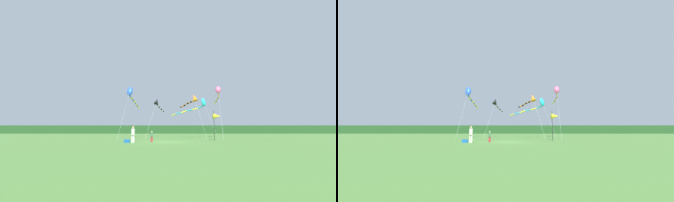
{
  "view_description": "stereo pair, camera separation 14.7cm",
  "coord_description": "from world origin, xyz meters",
  "views": [
    {
      "loc": [
        0.04,
        -22.96,
        1.36
      ],
      "look_at": [
        0.0,
        6.0,
        5.25
      ],
      "focal_mm": 22.52,
      "sensor_mm": 36.0,
      "label": 1
    },
    {
      "loc": [
        0.18,
        -22.96,
        1.36
      ],
      "look_at": [
        0.0,
        6.0,
        5.25
      ],
      "focal_mm": 22.52,
      "sensor_mm": 36.0,
      "label": 2
    }
  ],
  "objects": [
    {
      "name": "kite_blue",
      "position": [
        -5.57,
        8.59,
        6.63
      ],
      "size": [
        1.29,
        10.91,
        7.74
      ],
      "color": "#B2B2B2",
      "rests_on": "ground"
    },
    {
      "name": "kite_orange",
      "position": [
        3.69,
        7.53,
        5.75
      ],
      "size": [
        3.28,
        5.0,
        6.52
      ],
      "color": "#B2B2B2",
      "rests_on": "ground"
    },
    {
      "name": "kite_rainbow",
      "position": [
        8.21,
        10.96,
        7.37
      ],
      "size": [
        1.39,
        10.11,
        8.3
      ],
      "color": "#B2B2B2",
      "rests_on": "ground"
    },
    {
      "name": "person_adult",
      "position": [
        -3.5,
        -1.45,
        0.92
      ],
      "size": [
        0.36,
        0.36,
        1.65
      ],
      "color": "silver",
      "rests_on": "ground"
    },
    {
      "name": "cooler_box",
      "position": [
        -4.13,
        -1.21,
        0.17
      ],
      "size": [
        0.56,
        0.33,
        0.33
      ],
      "primitive_type": "cube",
      "color": "#1959B2",
      "rests_on": "ground"
    },
    {
      "name": "person_child",
      "position": [
        -1.69,
        -0.43,
        0.66
      ],
      "size": [
        0.26,
        0.26,
        1.18
      ],
      "color": "#B23338",
      "rests_on": "ground"
    },
    {
      "name": "kite_cyan",
      "position": [
        5.62,
        13.85,
        5.71
      ],
      "size": [
        7.55,
        5.45,
        6.84
      ],
      "color": "#B2B2B2",
      "rests_on": "ground"
    },
    {
      "name": "banner_flag_pole",
      "position": [
        5.99,
        2.83,
        2.9
      ],
      "size": [
        0.9,
        0.7,
        3.58
      ],
      "color": "black",
      "rests_on": "ground"
    },
    {
      "name": "kite_black",
      "position": [
        -1.81,
        13.67,
        5.93
      ],
      "size": [
        2.73,
        8.15,
        6.82
      ],
      "color": "#B2B2B2",
      "rests_on": "ground"
    },
    {
      "name": "ground_plane",
      "position": [
        0.0,
        0.0,
        0.0
      ],
      "size": [
        120.0,
        120.0,
        0.0
      ],
      "primitive_type": "plane",
      "color": "#477533"
    },
    {
      "name": "distant_treeline",
      "position": [
        0.0,
        45.0,
        1.28
      ],
      "size": [
        108.0,
        3.06,
        2.56
      ],
      "primitive_type": "cube",
      "color": "#234C23",
      "rests_on": "ground"
    }
  ]
}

